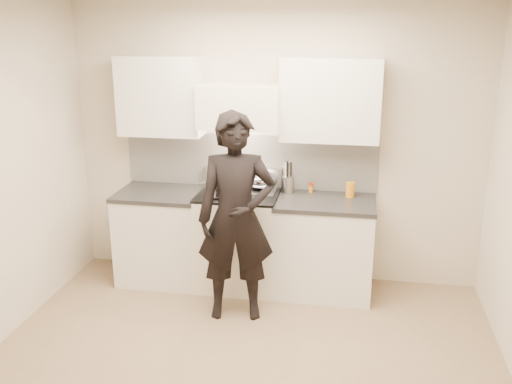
% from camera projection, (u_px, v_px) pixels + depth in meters
% --- Properties ---
extents(ground_plane, '(4.00, 4.00, 0.00)m').
position_uv_depth(ground_plane, '(240.00, 369.00, 4.30)').
color(ground_plane, '#836E53').
extents(room_shell, '(4.04, 3.54, 2.70)m').
position_uv_depth(room_shell, '(241.00, 152.00, 4.19)').
color(room_shell, '#C2B29D').
rests_on(room_shell, ground).
extents(stove, '(0.76, 0.65, 0.96)m').
position_uv_depth(stove, '(239.00, 239.00, 5.55)').
color(stove, silver).
rests_on(stove, ground).
extents(counter_right, '(0.92, 0.67, 0.92)m').
position_uv_depth(counter_right, '(324.00, 246.00, 5.42)').
color(counter_right, silver).
rests_on(counter_right, ground).
extents(counter_left, '(0.82, 0.67, 0.92)m').
position_uv_depth(counter_left, '(162.00, 235.00, 5.69)').
color(counter_left, silver).
rests_on(counter_left, ground).
extents(wok, '(0.32, 0.38, 0.26)m').
position_uv_depth(wok, '(262.00, 180.00, 5.49)').
color(wok, '#AAA7BE').
rests_on(wok, stove).
extents(stock_pot, '(0.30, 0.24, 0.14)m').
position_uv_depth(stock_pot, '(216.00, 188.00, 5.28)').
color(stock_pot, '#AAA7BE').
rests_on(stock_pot, stove).
extents(utensil_crock, '(0.12, 0.12, 0.31)m').
position_uv_depth(utensil_crock, '(288.00, 183.00, 5.49)').
color(utensil_crock, '#B2B2B2').
rests_on(utensil_crock, counter_right).
extents(spice_jar, '(0.04, 0.04, 0.09)m').
position_uv_depth(spice_jar, '(311.00, 188.00, 5.50)').
color(spice_jar, orange).
rests_on(spice_jar, counter_right).
extents(oil_glass, '(0.08, 0.08, 0.14)m').
position_uv_depth(oil_glass, '(350.00, 190.00, 5.36)').
color(oil_glass, orange).
rests_on(oil_glass, counter_right).
extents(person, '(0.74, 0.55, 1.82)m').
position_uv_depth(person, '(236.00, 218.00, 4.85)').
color(person, black).
rests_on(person, ground).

